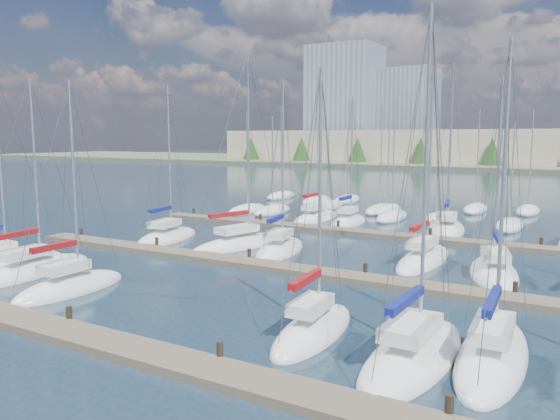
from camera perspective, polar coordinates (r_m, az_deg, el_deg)
The scene contains 19 objects.
ground at distance 74.05m, azimuth 18.24°, elevation 1.02°, with size 400.00×400.00×0.00m, color #233746.
dock_near at distance 22.13m, azimuth -16.30°, elevation -13.56°, with size 44.00×1.93×1.10m.
dock_mid at distance 32.85m, azimuth 1.78°, elevation -6.26°, with size 44.00×1.93×1.10m.
dock_far at distance 45.39m, azimuth 10.25°, elevation -2.49°, with size 44.00×1.93×1.10m.
sailboat_j at distance 38.44m, azimuth 0.02°, elevation -4.16°, with size 4.05×7.75×12.56m.
sailboat_b at distance 35.67m, azimuth -24.57°, elevation -5.81°, with size 3.85×9.10×12.17m.
sailboat_h at distance 44.02m, azimuth -11.69°, elevation -2.81°, with size 4.15×7.89×12.72m.
sailboat_o at distance 51.24m, azimuth 7.17°, elevation -1.23°, with size 2.59×6.56×12.43m.
sailboat_n at distance 53.48m, azimuth 3.76°, elevation -0.81°, with size 2.90×8.73×15.45m.
sailboat_k at distance 36.66m, azimuth 14.76°, elevation -4.98°, with size 2.40×8.85×13.43m.
sailboat_f at distance 21.83m, azimuth 21.31°, elevation -14.01°, with size 2.81×8.60×12.23m.
sailboat_p at distance 49.16m, azimuth 17.02°, elevation -1.90°, with size 4.69×9.34×14.96m.
sailboat_l at distance 34.37m, azimuth 21.44°, elevation -6.13°, with size 4.47×8.44×12.28m.
sailboat_c at distance 31.03m, azimuth -21.06°, elevation -7.56°, with size 2.65×6.86×11.67m.
sailboat_i at distance 40.51m, azimuth -4.04°, elevation -3.55°, with size 4.92×9.55×14.87m.
sailboat_d at distance 22.89m, azimuth 3.51°, elevation -12.43°, with size 2.64×6.98×11.52m.
sailboat_e at distance 21.03m, azimuth 13.78°, elevation -14.53°, with size 2.91×8.47×13.37m.
distant_boats at distance 59.61m, azimuth 10.87°, elevation 0.03°, with size 36.93×20.75×13.30m.
shoreline at distance 164.28m, azimuth 20.43°, elevation 6.96°, with size 400.00×60.00×38.00m.
Camera 1 is at (15.18, -12.03, 8.04)m, focal length 35.00 mm.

